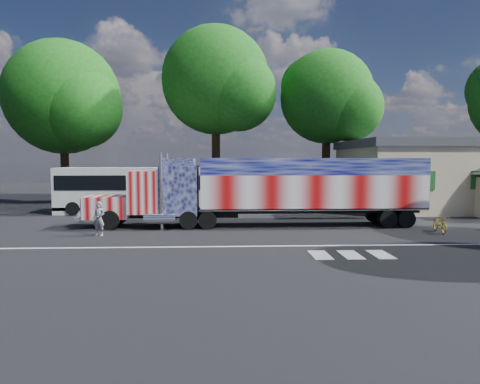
{
  "coord_description": "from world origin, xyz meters",
  "views": [
    {
      "loc": [
        -1.08,
        -21.11,
        3.7
      ],
      "look_at": [
        0.0,
        3.0,
        1.9
      ],
      "focal_mm": 32.0,
      "sensor_mm": 36.0,
      "label": 1
    }
  ],
  "objects_px": {
    "woman": "(99,219)",
    "bicycle": "(440,224)",
    "tree_nw_a": "(64,98)",
    "tree_n_mid": "(217,81)",
    "semi_truck": "(270,189)",
    "tree_ne_a": "(329,98)",
    "coach_bus": "(137,190)"
  },
  "relations": [
    {
      "from": "semi_truck",
      "to": "tree_nw_a",
      "type": "distance_m",
      "value": 22.58
    },
    {
      "from": "bicycle",
      "to": "tree_nw_a",
      "type": "xyz_separation_m",
      "value": [
        -24.72,
        16.71,
        8.62
      ]
    },
    {
      "from": "semi_truck",
      "to": "tree_ne_a",
      "type": "relative_size",
      "value": 1.47
    },
    {
      "from": "tree_ne_a",
      "to": "woman",
      "type": "bearing_deg",
      "value": -134.68
    },
    {
      "from": "tree_ne_a",
      "to": "tree_nw_a",
      "type": "distance_m",
      "value": 22.68
    },
    {
      "from": "bicycle",
      "to": "tree_nw_a",
      "type": "relative_size",
      "value": 0.12
    },
    {
      "from": "semi_truck",
      "to": "bicycle",
      "type": "bearing_deg",
      "value": -17.25
    },
    {
      "from": "tree_ne_a",
      "to": "tree_n_mid",
      "type": "distance_m",
      "value": 9.51
    },
    {
      "from": "semi_truck",
      "to": "bicycle",
      "type": "distance_m",
      "value": 9.05
    },
    {
      "from": "coach_bus",
      "to": "woman",
      "type": "distance_m",
      "value": 9.11
    },
    {
      "from": "woman",
      "to": "tree_nw_a",
      "type": "bearing_deg",
      "value": 130.72
    },
    {
      "from": "coach_bus",
      "to": "tree_nw_a",
      "type": "distance_m",
      "value": 13.22
    },
    {
      "from": "tree_nw_a",
      "to": "tree_n_mid",
      "type": "height_order",
      "value": "tree_n_mid"
    },
    {
      "from": "woman",
      "to": "bicycle",
      "type": "xyz_separation_m",
      "value": [
        17.23,
        0.23,
        -0.4
      ]
    },
    {
      "from": "tree_ne_a",
      "to": "tree_n_mid",
      "type": "height_order",
      "value": "tree_n_mid"
    },
    {
      "from": "semi_truck",
      "to": "tree_ne_a",
      "type": "xyz_separation_m",
      "value": [
        6.39,
        12.44,
        6.9
      ]
    },
    {
      "from": "tree_ne_a",
      "to": "tree_n_mid",
      "type": "relative_size",
      "value": 0.87
    },
    {
      "from": "woman",
      "to": "tree_ne_a",
      "type": "bearing_deg",
      "value": 62.19
    },
    {
      "from": "coach_bus",
      "to": "tree_ne_a",
      "type": "height_order",
      "value": "tree_ne_a"
    },
    {
      "from": "tree_nw_a",
      "to": "tree_n_mid",
      "type": "distance_m",
      "value": 13.34
    },
    {
      "from": "woman",
      "to": "bicycle",
      "type": "bearing_deg",
      "value": 17.62
    },
    {
      "from": "semi_truck",
      "to": "tree_nw_a",
      "type": "bearing_deg",
      "value": 139.07
    },
    {
      "from": "bicycle",
      "to": "tree_n_mid",
      "type": "height_order",
      "value": "tree_n_mid"
    },
    {
      "from": "woman",
      "to": "semi_truck",
      "type": "bearing_deg",
      "value": 35.02
    },
    {
      "from": "bicycle",
      "to": "tree_n_mid",
      "type": "xyz_separation_m",
      "value": [
        -11.52,
        15.37,
        9.9
      ]
    },
    {
      "from": "bicycle",
      "to": "tree_nw_a",
      "type": "bearing_deg",
      "value": 152.62
    },
    {
      "from": "bicycle",
      "to": "woman",
      "type": "bearing_deg",
      "value": -172.57
    },
    {
      "from": "tree_ne_a",
      "to": "coach_bus",
      "type": "bearing_deg",
      "value": -157.45
    },
    {
      "from": "coach_bus",
      "to": "tree_n_mid",
      "type": "height_order",
      "value": "tree_n_mid"
    },
    {
      "from": "tree_nw_a",
      "to": "semi_truck",
      "type": "bearing_deg",
      "value": -40.93
    },
    {
      "from": "bicycle",
      "to": "semi_truck",
      "type": "bearing_deg",
      "value": 169.43
    },
    {
      "from": "tree_nw_a",
      "to": "bicycle",
      "type": "bearing_deg",
      "value": -34.06
    }
  ]
}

